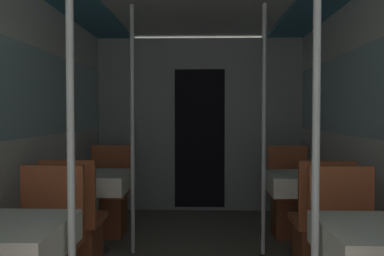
% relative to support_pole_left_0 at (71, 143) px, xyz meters
% --- Properties ---
extents(wall_left, '(0.05, 6.65, 2.21)m').
position_rel_support_pole_left_0_xyz_m(wall_left, '(-0.75, 0.99, 0.05)').
color(wall_left, silver).
rests_on(wall_left, ground_plane).
extents(bulkhead_far, '(2.61, 0.09, 2.21)m').
position_rel_support_pole_left_0_xyz_m(bulkhead_far, '(0.58, 3.49, -0.01)').
color(bulkhead_far, gray).
rests_on(bulkhead_far, ground_plane).
extents(support_pole_left_0, '(0.04, 0.04, 2.21)m').
position_rel_support_pole_left_0_xyz_m(support_pole_left_0, '(0.00, 0.00, 0.00)').
color(support_pole_left_0, silver).
rests_on(support_pole_left_0, ground_plane).
extents(dining_table_left_1, '(0.63, 0.63, 0.72)m').
position_rel_support_pole_left_0_xyz_m(dining_table_left_1, '(-0.35, 1.76, -0.50)').
color(dining_table_left_1, '#4C4C51').
rests_on(dining_table_left_1, ground_plane).
extents(chair_left_near_1, '(0.41, 0.41, 0.91)m').
position_rel_support_pole_left_0_xyz_m(chair_left_near_1, '(-0.35, 1.20, -0.82)').
color(chair_left_near_1, brown).
rests_on(chair_left_near_1, ground_plane).
extents(chair_left_far_1, '(0.41, 0.41, 0.91)m').
position_rel_support_pole_left_0_xyz_m(chair_left_far_1, '(-0.35, 2.33, -0.82)').
color(chair_left_far_1, brown).
rests_on(chair_left_far_1, ground_plane).
extents(support_pole_left_1, '(0.04, 0.04, 2.21)m').
position_rel_support_pole_left_0_xyz_m(support_pole_left_1, '(0.00, 1.76, 0.00)').
color(support_pole_left_1, silver).
rests_on(support_pole_left_1, ground_plane).
extents(support_pole_right_0, '(0.04, 0.04, 2.21)m').
position_rel_support_pole_left_0_xyz_m(support_pole_right_0, '(1.17, 0.00, 0.00)').
color(support_pole_right_0, silver).
rests_on(support_pole_right_0, ground_plane).
extents(dining_table_right_1, '(0.63, 0.63, 0.72)m').
position_rel_support_pole_left_0_xyz_m(dining_table_right_1, '(1.52, 1.76, -0.50)').
color(dining_table_right_1, '#4C4C51').
rests_on(dining_table_right_1, ground_plane).
extents(chair_right_near_1, '(0.41, 0.41, 0.91)m').
position_rel_support_pole_left_0_xyz_m(chair_right_near_1, '(1.52, 1.20, -0.82)').
color(chair_right_near_1, brown).
rests_on(chair_right_near_1, ground_plane).
extents(chair_right_far_1, '(0.41, 0.41, 0.91)m').
position_rel_support_pole_left_0_xyz_m(chair_right_far_1, '(1.52, 2.33, -0.82)').
color(chair_right_far_1, brown).
rests_on(chair_right_far_1, ground_plane).
extents(support_pole_right_1, '(0.04, 0.04, 2.21)m').
position_rel_support_pole_left_0_xyz_m(support_pole_right_1, '(1.17, 1.76, 0.00)').
color(support_pole_right_1, silver).
rests_on(support_pole_right_1, ground_plane).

